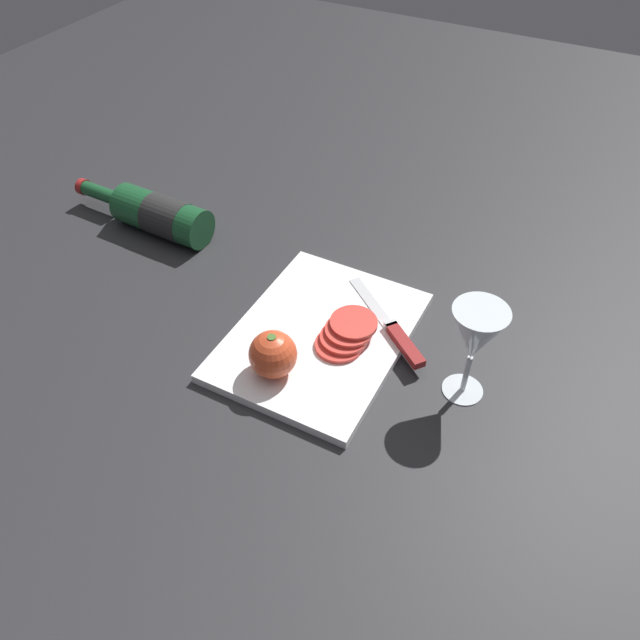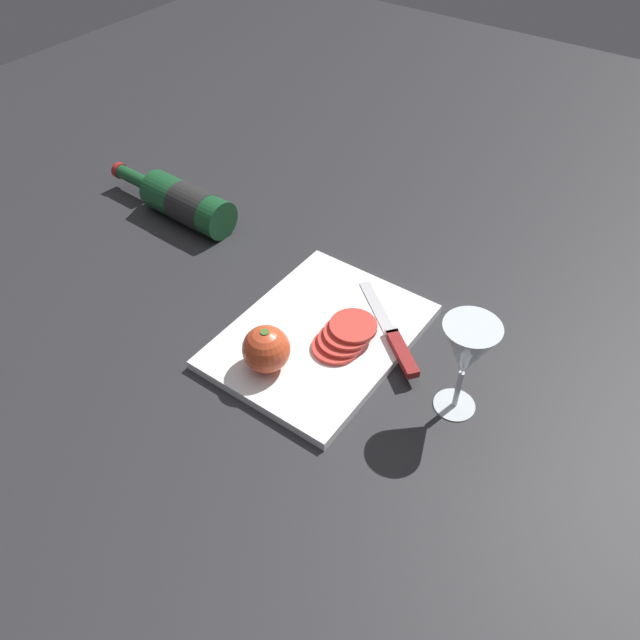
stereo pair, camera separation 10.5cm
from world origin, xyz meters
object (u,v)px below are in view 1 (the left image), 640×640
(wine_bottle, at_px, (158,214))
(tomato_slice_stack_near, at_px, (346,334))
(whole_tomato, at_px, (273,354))
(knife, at_px, (398,336))
(wine_glass, at_px, (475,337))

(wine_bottle, relative_size, tomato_slice_stack_near, 2.79)
(whole_tomato, bearing_deg, tomato_slice_stack_near, 147.82)
(whole_tomato, relative_size, tomato_slice_stack_near, 0.66)
(tomato_slice_stack_near, bearing_deg, whole_tomato, -32.18)
(wine_bottle, relative_size, knife, 1.65)
(whole_tomato, bearing_deg, knife, 136.72)
(knife, bearing_deg, wine_glass, -159.14)
(wine_bottle, xyz_separation_m, whole_tomato, (0.24, 0.42, 0.02))
(wine_bottle, height_order, whole_tomato, whole_tomato)
(wine_glass, distance_m, tomato_slice_stack_near, 0.23)
(wine_bottle, distance_m, wine_glass, 0.71)
(wine_glass, xyz_separation_m, knife, (-0.04, -0.13, -0.10))
(wine_bottle, height_order, tomato_slice_stack_near, wine_bottle)
(wine_bottle, relative_size, whole_tomato, 4.24)
(wine_bottle, bearing_deg, whole_tomato, 60.23)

